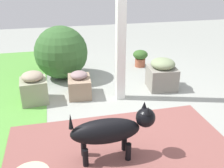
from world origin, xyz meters
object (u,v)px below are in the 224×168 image
porch_pillar (121,19)px  stone_planter_mid (79,85)px  terracotta_pot_broad (140,57)px  dog (112,130)px  stone_planter_nearest (162,74)px  stone_planter_far (34,88)px  round_shrub (61,52)px

porch_pillar → stone_planter_mid: 1.17m
porch_pillar → terracotta_pot_broad: (1.24, -0.74, -0.98)m
terracotta_pot_broad → dog: size_ratio=0.39×
porch_pillar → dog: porch_pillar is taller
stone_planter_nearest → stone_planter_far: 1.98m
stone_planter_mid → terracotta_pot_broad: 1.67m
porch_pillar → dog: 1.60m
stone_planter_mid → round_shrub: bearing=14.4°
stone_planter_far → round_shrub: 1.00m
stone_planter_mid → terracotta_pot_broad: (1.02, -1.32, 0.02)m
stone_planter_nearest → stone_planter_mid: size_ratio=1.09×
stone_planter_far → stone_planter_nearest: bearing=-89.4°
stone_planter_far → terracotta_pot_broad: size_ratio=1.41×
stone_planter_mid → stone_planter_nearest: bearing=-91.6°
dog → stone_planter_mid: bearing=5.6°
stone_planter_nearest → stone_planter_far: bearing=90.6°
stone_planter_nearest → dog: dog is taller
porch_pillar → stone_planter_mid: (0.22, 0.58, -1.00)m
stone_planter_far → round_shrub: bearing=-27.6°
stone_planter_nearest → round_shrub: size_ratio=0.55×
stone_planter_mid → stone_planter_far: bearing=94.9°
porch_pillar → terracotta_pot_broad: porch_pillar is taller
terracotta_pot_broad → porch_pillar: bearing=149.0°
stone_planter_far → round_shrub: (0.86, -0.45, 0.24)m
porch_pillar → round_shrub: bearing=37.5°
stone_planter_nearest → terracotta_pot_broad: 1.06m
dog → stone_planter_nearest: bearing=-38.5°
round_shrub → stone_planter_mid: bearing=-165.6°
stone_planter_mid → stone_planter_far: size_ratio=0.99×
terracotta_pot_broad → dog: (-2.53, 1.17, 0.14)m
stone_planter_far → terracotta_pot_broad: bearing=-61.4°
stone_planter_nearest → porch_pillar: bearing=103.9°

